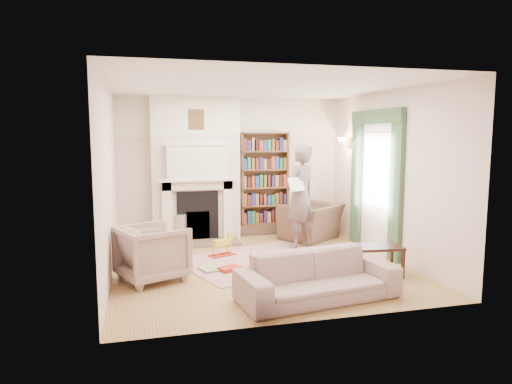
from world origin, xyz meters
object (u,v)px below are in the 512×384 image
object	(u,v)px
armchair_left	(152,253)
paraffin_heater	(181,228)
armchair_reading	(311,221)
coffee_table	(377,260)
man_reading	(300,196)
sofa	(318,277)
rocking_horse	(222,245)
bookcase	(264,179)

from	to	relation	value
armchair_left	paraffin_heater	size ratio (longest dim) A/B	1.59
armchair_reading	coffee_table	xyz separation A→B (m)	(0.08, -2.47, -0.13)
man_reading	coffee_table	world-z (taller)	man_reading
coffee_table	sofa	bearing A→B (deg)	-143.33
armchair_reading	armchair_left	world-z (taller)	armchair_left
armchair_reading	sofa	xyz separation A→B (m)	(-1.14, -3.18, -0.06)
coffee_table	rocking_horse	size ratio (longest dim) A/B	1.55
armchair_left	coffee_table	world-z (taller)	armchair_left
sofa	paraffin_heater	world-z (taller)	sofa
coffee_table	paraffin_heater	world-z (taller)	paraffin_heater
armchair_reading	rocking_horse	size ratio (longest dim) A/B	2.40
armchair_reading	paraffin_heater	size ratio (longest dim) A/B	1.96
bookcase	sofa	distance (m)	3.87
armchair_reading	man_reading	bearing A→B (deg)	19.49
sofa	paraffin_heater	size ratio (longest dim) A/B	3.68
sofa	man_reading	bearing A→B (deg)	66.93
armchair_reading	armchair_left	xyz separation A→B (m)	(-3.14, -1.86, 0.05)
armchair_reading	bookcase	bearing A→B (deg)	-68.66
sofa	armchair_left	bearing A→B (deg)	138.43
armchair_left	sofa	world-z (taller)	armchair_left
armchair_left	coffee_table	size ratio (longest dim) A/B	1.25
coffee_table	paraffin_heater	size ratio (longest dim) A/B	1.27
bookcase	armchair_reading	world-z (taller)	bookcase
man_reading	bookcase	bearing A→B (deg)	-101.82
sofa	man_reading	xyz separation A→B (m)	(0.69, 2.58, 0.65)
armchair_left	paraffin_heater	world-z (taller)	armchair_left
bookcase	paraffin_heater	size ratio (longest dim) A/B	3.36
coffee_table	bookcase	bearing A→B (deg)	112.80
man_reading	paraffin_heater	world-z (taller)	man_reading
sofa	coffee_table	size ratio (longest dim) A/B	2.89
armchair_left	sofa	xyz separation A→B (m)	(2.00, -1.32, -0.10)
man_reading	paraffin_heater	distance (m)	2.39
coffee_table	rocking_horse	xyz separation A→B (m)	(-2.04, 1.58, -0.03)
bookcase	man_reading	xyz separation A→B (m)	(0.36, -1.17, -0.23)
bookcase	armchair_reading	distance (m)	1.29
bookcase	armchair_left	size ratio (longest dim) A/B	2.11
coffee_table	armchair_reading	bearing A→B (deg)	98.31
armchair_left	paraffin_heater	xyz separation A→B (m)	(0.60, 2.21, -0.12)
armchair_left	sofa	distance (m)	2.39
sofa	armchair_reading	bearing A→B (deg)	62.17
bookcase	paraffin_heater	xyz separation A→B (m)	(-1.72, -0.22, -0.90)
man_reading	rocking_horse	world-z (taller)	man_reading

